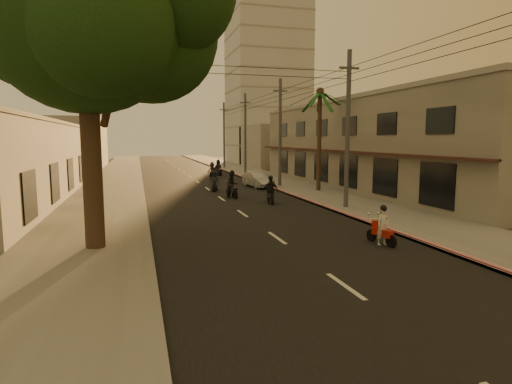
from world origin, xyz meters
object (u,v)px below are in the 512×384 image
(scooter_far_a, at_px, (214,182))
(scooter_far_b, at_px, (212,171))
(scooter_red, at_px, (382,227))
(scooter_mid_a, at_px, (232,185))
(parked_car, at_px, (258,180))
(palm_tree, at_px, (320,97))
(scooter_mid_b, at_px, (270,191))
(broadleaf_tree, at_px, (97,11))
(scooter_far_c, at_px, (218,168))

(scooter_far_a, relative_size, scooter_far_b, 1.00)
(scooter_red, bearing_deg, scooter_mid_a, 90.47)
(parked_car, bearing_deg, palm_tree, -52.73)
(scooter_mid_b, relative_size, parked_car, 0.44)
(parked_car, bearing_deg, scooter_red, -98.17)
(scooter_red, height_order, scooter_far_b, scooter_far_b)
(palm_tree, distance_m, parked_car, 8.46)
(scooter_mid_a, bearing_deg, parked_car, 50.36)
(scooter_red, bearing_deg, scooter_far_b, 82.49)
(broadleaf_tree, distance_m, scooter_far_a, 19.11)
(scooter_mid_b, height_order, scooter_far_b, scooter_mid_b)
(scooter_red, relative_size, parked_car, 0.38)
(palm_tree, bearing_deg, scooter_mid_a, -165.96)
(scooter_mid_b, bearing_deg, scooter_far_b, 98.43)
(scooter_mid_b, xyz_separation_m, scooter_far_a, (-2.31, 7.14, -0.05))
(scooter_red, relative_size, scooter_mid_a, 0.81)
(scooter_mid_a, bearing_deg, scooter_far_a, 89.09)
(broadleaf_tree, height_order, parked_car, broadleaf_tree)
(palm_tree, bearing_deg, scooter_far_a, 164.01)
(broadleaf_tree, xyz_separation_m, parked_car, (10.88, 17.81, -7.81))
(scooter_far_c, bearing_deg, broadleaf_tree, -124.17)
(scooter_far_a, bearing_deg, scooter_far_c, 88.87)
(broadleaf_tree, height_order, palm_tree, broadleaf_tree)
(scooter_red, distance_m, scooter_mid_b, 11.26)
(scooter_far_b, distance_m, scooter_far_c, 2.74)
(scooter_red, xyz_separation_m, scooter_mid_a, (-2.74, 14.34, 0.18))
(palm_tree, bearing_deg, scooter_mid_b, -137.82)
(palm_tree, height_order, scooter_red, palm_tree)
(scooter_far_b, bearing_deg, scooter_far_c, 90.73)
(palm_tree, bearing_deg, scooter_red, -105.46)
(scooter_far_a, relative_size, parked_car, 0.40)
(broadleaf_tree, bearing_deg, scooter_far_c, 71.98)
(scooter_mid_b, xyz_separation_m, scooter_far_b, (-0.51, 18.59, -0.03))
(broadleaf_tree, height_order, scooter_mid_b, broadleaf_tree)
(scooter_far_a, height_order, scooter_far_b, scooter_far_b)
(broadleaf_tree, relative_size, scooter_far_b, 7.24)
(palm_tree, xyz_separation_m, scooter_far_b, (-5.95, 13.66, -6.38))
(scooter_far_a, bearing_deg, scooter_mid_a, -71.83)
(scooter_far_a, bearing_deg, parked_car, 33.95)
(palm_tree, relative_size, scooter_red, 5.17)
(broadleaf_tree, xyz_separation_m, scooter_red, (10.15, -2.29, -7.78))
(scooter_red, xyz_separation_m, scooter_far_a, (-3.28, 18.36, 0.06))
(broadleaf_tree, height_order, scooter_red, broadleaf_tree)
(scooter_red, relative_size, scooter_far_a, 0.94)
(palm_tree, distance_m, scooter_far_c, 18.02)
(broadleaf_tree, bearing_deg, scooter_mid_a, 58.44)
(palm_tree, relative_size, scooter_far_c, 4.53)
(scooter_mid_a, bearing_deg, scooter_red, -87.65)
(broadleaf_tree, relative_size, parked_car, 2.92)
(scooter_far_b, bearing_deg, scooter_mid_a, -70.18)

